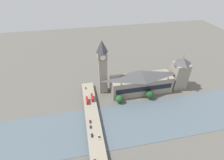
{
  "coord_description": "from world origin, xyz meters",
  "views": [
    {
      "loc": [
        -160.88,
        68.23,
        149.22
      ],
      "look_at": [
        19.44,
        30.78,
        20.79
      ],
      "focal_mm": 28.0,
      "sensor_mm": 36.0,
      "label": 1
    }
  ],
  "objects_px": {
    "car_southbound_tail": "(86,88)",
    "car_northbound_lead": "(90,122)",
    "car_southbound_lead": "(92,135)",
    "parliament_hall": "(141,82)",
    "car_northbound_tail": "(99,137)",
    "car_southbound_mid": "(91,127)",
    "victoria_tower": "(180,73)",
    "double_decker_bus_rear": "(92,97)",
    "road_bridge": "(94,125)",
    "double_decker_bus_lead": "(87,100)",
    "clock_tower": "(103,66)"
  },
  "relations": [
    {
      "from": "parliament_hall",
      "to": "car_northbound_lead",
      "type": "bearing_deg",
      "value": 122.5
    },
    {
      "from": "victoria_tower",
      "to": "car_northbound_tail",
      "type": "xyz_separation_m",
      "value": [
        -68.21,
        120.55,
        -15.94
      ]
    },
    {
      "from": "car_northbound_lead",
      "to": "double_decker_bus_rear",
      "type": "bearing_deg",
      "value": -9.96
    },
    {
      "from": "car_northbound_tail",
      "to": "car_southbound_mid",
      "type": "xyz_separation_m",
      "value": [
        14.21,
        6.75,
        0.03
      ]
    },
    {
      "from": "double_decker_bus_rear",
      "to": "car_southbound_lead",
      "type": "xyz_separation_m",
      "value": [
        -54.41,
        6.41,
        -2.11
      ]
    },
    {
      "from": "double_decker_bus_rear",
      "to": "car_northbound_lead",
      "type": "xyz_separation_m",
      "value": [
        -36.36,
        6.39,
        -2.07
      ]
    },
    {
      "from": "car_northbound_tail",
      "to": "car_southbound_mid",
      "type": "bearing_deg",
      "value": 25.41
    },
    {
      "from": "parliament_hall",
      "to": "double_decker_bus_lead",
      "type": "bearing_deg",
      "value": 100.97
    },
    {
      "from": "parliament_hall",
      "to": "car_northbound_tail",
      "type": "bearing_deg",
      "value": 135.58
    },
    {
      "from": "car_southbound_tail",
      "to": "road_bridge",
      "type": "bearing_deg",
      "value": -177.34
    },
    {
      "from": "victoria_tower",
      "to": "car_northbound_lead",
      "type": "height_order",
      "value": "victoria_tower"
    },
    {
      "from": "road_bridge",
      "to": "car_southbound_mid",
      "type": "xyz_separation_m",
      "value": [
        -2.96,
        3.36,
        1.77
      ]
    },
    {
      "from": "parliament_hall",
      "to": "double_decker_bus_rear",
      "type": "bearing_deg",
      "value": 98.75
    },
    {
      "from": "clock_tower",
      "to": "car_southbound_tail",
      "type": "height_order",
      "value": "clock_tower"
    },
    {
      "from": "car_northbound_lead",
      "to": "car_southbound_mid",
      "type": "bearing_deg",
      "value": 177.43
    },
    {
      "from": "parliament_hall",
      "to": "car_southbound_tail",
      "type": "xyz_separation_m",
      "value": [
        12.87,
        73.14,
        -8.4
      ]
    },
    {
      "from": "parliament_hall",
      "to": "car_southbound_mid",
      "type": "height_order",
      "value": "parliament_hall"
    },
    {
      "from": "double_decker_bus_rear",
      "to": "parliament_hall",
      "type": "bearing_deg",
      "value": -81.25
    },
    {
      "from": "victoria_tower",
      "to": "car_southbound_mid",
      "type": "relative_size",
      "value": 12.25
    },
    {
      "from": "parliament_hall",
      "to": "car_southbound_mid",
      "type": "distance_m",
      "value": 91.58
    },
    {
      "from": "car_southbound_tail",
      "to": "clock_tower",
      "type": "bearing_deg",
      "value": -94.35
    },
    {
      "from": "car_southbound_lead",
      "to": "car_southbound_mid",
      "type": "xyz_separation_m",
      "value": [
        10.75,
        0.3,
        0.03
      ]
    },
    {
      "from": "car_southbound_tail",
      "to": "car_southbound_mid",
      "type": "bearing_deg",
      "value": 179.66
    },
    {
      "from": "clock_tower",
      "to": "car_northbound_lead",
      "type": "bearing_deg",
      "value": 157.65
    },
    {
      "from": "car_northbound_tail",
      "to": "car_southbound_tail",
      "type": "xyz_separation_m",
      "value": [
        81.03,
        6.36,
        0.03
      ]
    },
    {
      "from": "car_southbound_tail",
      "to": "car_northbound_lead",
      "type": "bearing_deg",
      "value": 179.94
    },
    {
      "from": "car_northbound_lead",
      "to": "car_southbound_mid",
      "type": "distance_m",
      "value": 7.31
    },
    {
      "from": "double_decker_bus_lead",
      "to": "car_southbound_tail",
      "type": "bearing_deg",
      "value": -0.35
    },
    {
      "from": "clock_tower",
      "to": "car_southbound_mid",
      "type": "xyz_separation_m",
      "value": [
        -65.02,
        24.05,
        -32.72
      ]
    },
    {
      "from": "road_bridge",
      "to": "car_southbound_lead",
      "type": "bearing_deg",
      "value": 167.44
    },
    {
      "from": "road_bridge",
      "to": "car_southbound_mid",
      "type": "distance_m",
      "value": 4.81
    },
    {
      "from": "clock_tower",
      "to": "car_northbound_tail",
      "type": "bearing_deg",
      "value": 167.68
    },
    {
      "from": "car_northbound_lead",
      "to": "car_southbound_lead",
      "type": "distance_m",
      "value": 18.05
    },
    {
      "from": "road_bridge",
      "to": "double_decker_bus_lead",
      "type": "bearing_deg",
      "value": 4.86
    },
    {
      "from": "double_decker_bus_rear",
      "to": "road_bridge",
      "type": "bearing_deg",
      "value": 175.29
    },
    {
      "from": "car_southbound_lead",
      "to": "car_southbound_mid",
      "type": "distance_m",
      "value": 10.75
    },
    {
      "from": "car_southbound_mid",
      "to": "victoria_tower",
      "type": "bearing_deg",
      "value": -67.01
    },
    {
      "from": "road_bridge",
      "to": "double_decker_bus_rear",
      "type": "bearing_deg",
      "value": -4.71
    },
    {
      "from": "parliament_hall",
      "to": "road_bridge",
      "type": "bearing_deg",
      "value": 126.0
    },
    {
      "from": "double_decker_bus_rear",
      "to": "car_southbound_mid",
      "type": "distance_m",
      "value": 44.22
    },
    {
      "from": "clock_tower",
      "to": "double_decker_bus_lead",
      "type": "bearing_deg",
      "value": 136.7
    },
    {
      "from": "victoria_tower",
      "to": "car_southbound_lead",
      "type": "bearing_deg",
      "value": 117.02
    },
    {
      "from": "double_decker_bus_rear",
      "to": "car_northbound_lead",
      "type": "distance_m",
      "value": 36.97
    },
    {
      "from": "clock_tower",
      "to": "double_decker_bus_lead",
      "type": "relative_size",
      "value": 6.83
    },
    {
      "from": "car_northbound_lead",
      "to": "parliament_hall",
      "type": "bearing_deg",
      "value": -57.5
    },
    {
      "from": "car_southbound_tail",
      "to": "car_southbound_lead",
      "type": "bearing_deg",
      "value": 179.93
    },
    {
      "from": "road_bridge",
      "to": "car_southbound_tail",
      "type": "distance_m",
      "value": 63.95
    },
    {
      "from": "double_decker_bus_rear",
      "to": "car_southbound_tail",
      "type": "xyz_separation_m",
      "value": [
        23.16,
        6.32,
        -2.07
      ]
    },
    {
      "from": "parliament_hall",
      "to": "car_southbound_lead",
      "type": "relative_size",
      "value": 18.29
    },
    {
      "from": "car_southbound_tail",
      "to": "parliament_hall",
      "type": "bearing_deg",
      "value": -99.98
    }
  ]
}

